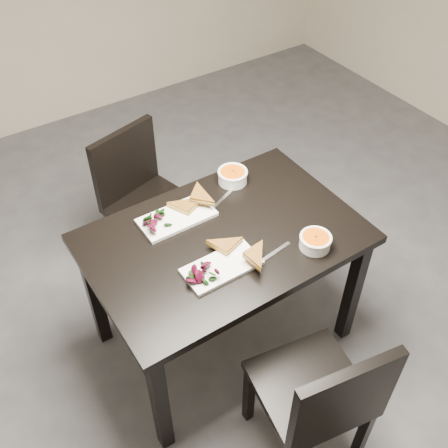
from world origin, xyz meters
name	(u,v)px	position (x,y,z in m)	size (l,w,h in m)	color
ground	(245,317)	(0.00, 0.00, 0.00)	(5.00, 5.00, 0.00)	#47474C
table	(224,251)	(-0.16, -0.03, 0.65)	(1.20, 0.80, 0.75)	black
chair_near	(322,397)	(-0.18, -0.76, 0.48)	(0.49, 0.49, 0.85)	black
chair_far	(142,194)	(-0.21, 0.72, 0.48)	(0.52, 0.52, 0.85)	black
plate_near	(222,267)	(-0.27, -0.19, 0.76)	(0.32, 0.16, 0.02)	white
sandwich_near	(233,253)	(-0.21, -0.17, 0.79)	(0.16, 0.12, 0.05)	olive
salad_near	(201,272)	(-0.37, -0.19, 0.79)	(0.10, 0.09, 0.04)	black
soup_bowl_near	(315,241)	(0.13, -0.30, 0.79)	(0.14, 0.14, 0.06)	white
cutlery_near	(274,252)	(-0.04, -0.24, 0.75)	(0.18, 0.02, 0.00)	silver
plate_far	(177,217)	(-0.28, 0.17, 0.76)	(0.34, 0.17, 0.02)	white
sandwich_far	(190,208)	(-0.21, 0.16, 0.80)	(0.17, 0.13, 0.06)	olive
salad_far	(157,221)	(-0.38, 0.17, 0.79)	(0.11, 0.10, 0.05)	black
soup_bowl_far	(233,176)	(0.08, 0.26, 0.79)	(0.15, 0.15, 0.07)	white
cutlery_far	(222,200)	(-0.04, 0.17, 0.75)	(0.18, 0.02, 0.00)	silver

